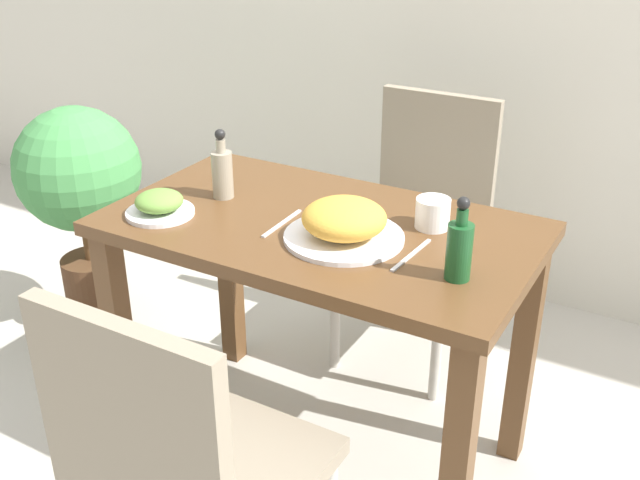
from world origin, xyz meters
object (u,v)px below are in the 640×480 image
object	(u,v)px
drink_cup	(433,213)
potted_plant_left	(80,188)
condiment_bottle	(459,248)
food_plate	(344,222)
chair_near	(182,469)
chair_far	(421,216)
sauce_bottle	(222,172)
side_plate	(159,205)

from	to	relation	value
drink_cup	potted_plant_left	size ratio (longest dim) A/B	0.10
condiment_bottle	potted_plant_left	bearing A→B (deg)	168.83
potted_plant_left	food_plate	bearing A→B (deg)	-11.70
chair_near	chair_far	bearing A→B (deg)	-87.42
chair_far	sauce_bottle	distance (m)	0.77
chair_far	food_plate	bearing A→B (deg)	-83.63
drink_cup	condiment_bottle	size ratio (longest dim) A/B	0.45
food_plate	potted_plant_left	size ratio (longest dim) A/B	0.35
chair_near	chair_far	size ratio (longest dim) A/B	1.00
chair_far	potted_plant_left	distance (m)	1.17
side_plate	condiment_bottle	world-z (taller)	condiment_bottle
potted_plant_left	chair_far	bearing A→B (deg)	23.32
chair_far	condiment_bottle	bearing A→B (deg)	-63.03
chair_near	side_plate	distance (m)	0.73
chair_far	sauce_bottle	bearing A→B (deg)	-117.63
drink_cup	condiment_bottle	xyz separation A→B (m)	(0.15, -0.22, 0.04)
sauce_bottle	potted_plant_left	distance (m)	0.80
food_plate	drink_cup	bearing A→B (deg)	46.91
chair_near	sauce_bottle	world-z (taller)	sauce_bottle
condiment_bottle	food_plate	bearing A→B (deg)	170.86
chair_far	side_plate	xyz separation A→B (m)	(-0.40, -0.80, 0.26)
side_plate	drink_cup	xyz separation A→B (m)	(0.63, 0.27, 0.01)
food_plate	sauce_bottle	distance (m)	0.41
condiment_bottle	sauce_bottle	bearing A→B (deg)	170.43
food_plate	drink_cup	world-z (taller)	food_plate
chair_far	side_plate	bearing A→B (deg)	-116.41
chair_near	chair_far	world-z (taller)	same
food_plate	drink_cup	xyz separation A→B (m)	(0.16, 0.17, -0.01)
side_plate	chair_near	bearing A→B (deg)	-47.93
food_plate	condiment_bottle	distance (m)	0.31
side_plate	sauce_bottle	distance (m)	0.20
food_plate	condiment_bottle	world-z (taller)	condiment_bottle
chair_near	food_plate	distance (m)	0.67
side_plate	potted_plant_left	distance (m)	0.78
condiment_bottle	drink_cup	bearing A→B (deg)	123.84
food_plate	side_plate	size ratio (longest dim) A/B	1.65
food_plate	potted_plant_left	xyz separation A→B (m)	(-1.15, 0.24, -0.23)
chair_near	potted_plant_left	xyz separation A→B (m)	(-1.13, 0.85, 0.05)
chair_far	side_plate	world-z (taller)	chair_far
chair_far	potted_plant_left	bearing A→B (deg)	-156.68
chair_near	condiment_bottle	world-z (taller)	condiment_bottle
chair_near	side_plate	world-z (taller)	chair_near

